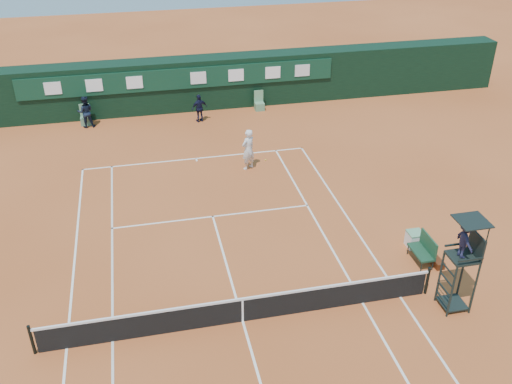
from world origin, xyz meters
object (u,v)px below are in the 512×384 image
tennis_net (243,309)px  umpire_chair (465,246)px  cooler (414,239)px  player_bench (424,248)px  player (248,149)px

tennis_net → umpire_chair: (6.94, -0.81, 1.95)m
umpire_chair → cooler: bearing=84.9°
umpire_chair → player_bench: 3.11m
umpire_chair → player: 12.11m
umpire_chair → cooler: 4.07m
cooler → player: 9.13m
tennis_net → player_bench: (7.13, 1.67, 0.09)m
player → tennis_net: bearing=45.0°
umpire_chair → tennis_net: bearing=173.4°
tennis_net → player: bearing=77.2°
tennis_net → cooler: size_ratio=20.00×
player → player_bench: bearing=86.8°
tennis_net → umpire_chair: umpire_chair is taller
umpire_chair → player_bench: bearing=85.8°
umpire_chair → player_bench: umpire_chair is taller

